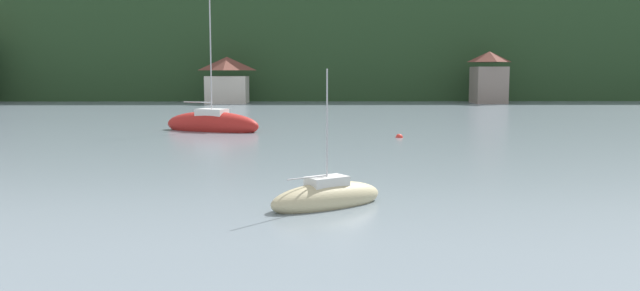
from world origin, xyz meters
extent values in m
cube|color=#264223|center=(0.00, 126.61, 7.42)|extent=(352.00, 45.60, 14.85)
ellipsoid|color=#2D4C28|center=(30.71, 138.01, 5.20)|extent=(246.40, 31.92, 35.63)
cube|color=beige|center=(-12.09, 98.46, 1.87)|extent=(5.54, 5.31, 3.74)
pyramid|color=brown|center=(-12.09, 98.46, 5.46)|extent=(5.82, 5.58, 1.86)
cube|color=gray|center=(24.17, 98.26, 2.52)|extent=(4.22, 4.91, 5.03)
pyramid|color=brown|center=(24.17, 98.26, 6.40)|extent=(4.43, 5.15, 1.48)
ellipsoid|color=#CCBC8E|center=(0.17, 30.89, 0.25)|extent=(4.27, 3.48, 1.10)
cylinder|color=#B7B7BC|center=(0.17, 30.89, 2.53)|extent=(0.05, 0.05, 3.95)
cylinder|color=#ADADB2|center=(-0.47, 30.47, 1.03)|extent=(1.29, 0.88, 0.05)
cube|color=silver|center=(0.17, 30.89, 0.77)|extent=(1.54, 1.38, 0.44)
ellipsoid|color=red|center=(-7.76, 57.33, 0.45)|extent=(7.90, 4.83, 2.01)
cylinder|color=#B7B7BC|center=(-7.76, 57.33, 5.68)|extent=(0.09, 0.09, 9.34)
cylinder|color=#ADADB2|center=(-8.88, 57.80, 2.12)|extent=(2.27, 1.01, 0.08)
cube|color=silver|center=(-7.76, 57.33, 1.32)|extent=(2.53, 2.10, 0.64)
sphere|color=red|center=(5.51, 52.47, 0.00)|extent=(0.50, 0.50, 0.50)
camera|label=1|loc=(-0.31, 10.42, 4.43)|focal=35.54mm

